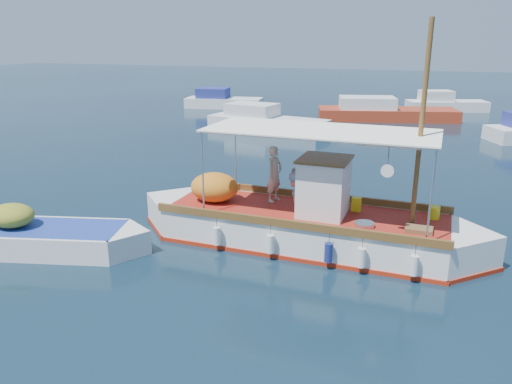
% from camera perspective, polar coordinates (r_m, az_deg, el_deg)
% --- Properties ---
extents(ground, '(160.00, 160.00, 0.00)m').
position_cam_1_polar(ground, '(14.12, 4.65, -6.49)').
color(ground, black).
rests_on(ground, ground).
extents(fishing_caique, '(10.40, 3.20, 6.35)m').
position_cam_1_polar(fishing_caique, '(14.36, 5.30, -3.70)').
color(fishing_caique, white).
rests_on(fishing_caique, ground).
extents(dinghy, '(6.04, 2.74, 1.51)m').
position_cam_1_polar(dinghy, '(15.13, -23.48, -4.98)').
color(dinghy, white).
rests_on(dinghy, ground).
extents(bg_boat_nw, '(7.97, 3.86, 1.80)m').
position_cam_1_polar(bg_boat_nw, '(31.94, 0.98, 8.01)').
color(bg_boat_nw, silver).
rests_on(bg_boat_nw, ground).
extents(bg_boat_n, '(9.96, 4.96, 1.80)m').
position_cam_1_polar(bg_boat_n, '(36.95, 14.28, 8.76)').
color(bg_boat_n, '#A0321A').
rests_on(bg_boat_n, ground).
extents(bg_boat_far_w, '(6.50, 3.14, 1.80)m').
position_cam_1_polar(bg_boat_far_w, '(42.19, -3.93, 10.26)').
color(bg_boat_far_w, silver).
rests_on(bg_boat_far_w, ground).
extents(bg_boat_far_n, '(6.43, 3.75, 1.80)m').
position_cam_1_polar(bg_boat_far_n, '(42.88, 20.71, 9.32)').
color(bg_boat_far_n, silver).
rests_on(bg_boat_far_n, ground).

